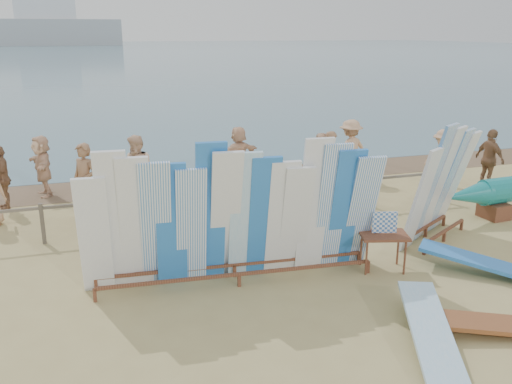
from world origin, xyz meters
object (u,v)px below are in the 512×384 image
object	(u,v)px
vendor_table	(383,251)
beach_chair_left	(187,203)
beachgoer_1	(85,183)
beachgoer_2	(138,171)
beachgoer_7	(331,162)
side_surfboard_rack	(439,187)
stroller	(331,188)
beachgoer_extra_0	(442,158)
beachgoer_9	(350,150)
main_surfboard_rack	(236,220)
beachgoer_extra_1	(2,178)
beachgoer_10	(490,159)
beachgoer_5	(239,154)
beachgoer_8	(322,163)
beach_chair_right	(281,198)
flat_board_d	(492,276)
flat_board_b	(431,350)
beachgoer_11	(42,166)

from	to	relation	value
vendor_table	beach_chair_left	xyz separation A→B (m)	(-2.93, 4.54, -0.14)
beachgoer_1	beachgoer_2	xyz separation A→B (m)	(1.33, 0.90, -0.03)
beachgoer_7	beachgoer_2	world-z (taller)	beachgoer_2
side_surfboard_rack	beachgoer_2	distance (m)	7.44
stroller	beachgoer_extra_0	xyz separation A→B (m)	(3.80, 0.54, 0.43)
beach_chair_left	beachgoer_9	xyz separation A→B (m)	(5.32, 1.56, 0.68)
main_surfboard_rack	side_surfboard_rack	size ratio (longest dim) A/B	2.03
stroller	beachgoer_extra_1	size ratio (longest dim) A/B	0.61
beachgoer_10	beachgoer_9	bearing A→B (deg)	53.80
beachgoer_9	beachgoer_5	xyz separation A→B (m)	(-3.25, 0.97, -0.10)
beachgoer_8	beach_chair_left	bearing A→B (deg)	172.77
side_surfboard_rack	beachgoer_extra_1	xyz separation A→B (m)	(-9.25, 5.08, -0.36)
side_surfboard_rack	stroller	bearing A→B (deg)	77.78
beach_chair_right	beachgoer_8	bearing A→B (deg)	-0.11
flat_board_d	beachgoer_2	world-z (taller)	beachgoer_2
side_surfboard_rack	beachgoer_1	size ratio (longest dim) A/B	1.40
vendor_table	beachgoer_5	distance (m)	7.14
vendor_table	side_surfboard_rack	bearing A→B (deg)	44.25
beach_chair_right	beachgoer_8	xyz separation A→B (m)	(1.57, 0.96, 0.60)
flat_board_b	beach_chair_right	xyz separation A→B (m)	(0.19, 6.82, 0.25)
vendor_table	beachgoer_7	world-z (taller)	beachgoer_7
beachgoer_5	beachgoer_extra_0	bearing A→B (deg)	137.76
flat_board_b	beachgoer_2	distance (m)	8.87
beachgoer_5	beachgoer_9	bearing A→B (deg)	144.19
beachgoer_extra_1	beachgoer_8	size ratio (longest dim) A/B	0.98
stroller	beachgoer_8	size ratio (longest dim) A/B	0.60
beach_chair_left	stroller	xyz separation A→B (m)	(3.80, -0.36, 0.16)
beachgoer_2	beachgoer_10	bearing A→B (deg)	34.81
beachgoer_7	beachgoer_8	distance (m)	0.25
flat_board_d	beach_chair_right	size ratio (longest dim) A/B	3.10
main_surfboard_rack	beachgoer_7	world-z (taller)	main_surfboard_rack
stroller	beachgoer_10	bearing A→B (deg)	6.17
beach_chair_right	stroller	world-z (taller)	stroller
flat_board_d	beachgoer_1	xyz separation A→B (m)	(-7.16, 5.54, 0.95)
beach_chair_right	stroller	xyz separation A→B (m)	(1.41, 0.01, 0.15)
flat_board_b	beachgoer_11	xyz separation A→B (m)	(-5.71, 9.83, 0.85)
flat_board_b	main_surfboard_rack	bearing A→B (deg)	146.96
vendor_table	beachgoer_extra_1	distance (m)	9.56
beachgoer_5	beachgoer_1	bearing A→B (deg)	9.26
beachgoer_10	beachgoer_11	bearing A→B (deg)	70.55
beachgoer_extra_0	beachgoer_2	size ratio (longest dim) A/B	0.91
stroller	beachgoer_9	bearing A→B (deg)	59.35
flat_board_b	beachgoer_2	bearing A→B (deg)	133.98
beachgoer_extra_0	beachgoer_9	xyz separation A→B (m)	(-2.29, 1.38, 0.09)
flat_board_d	beachgoer_11	xyz separation A→B (m)	(-8.26, 8.07, 0.85)
main_surfboard_rack	vendor_table	xyz separation A→B (m)	(2.80, -0.34, -0.81)
beachgoer_extra_0	beachgoer_8	bearing A→B (deg)	-117.85
vendor_table	beachgoer_8	distance (m)	5.25
vendor_table	beachgoer_5	world-z (taller)	beachgoer_5
beachgoer_11	beachgoer_1	size ratio (longest dim) A/B	0.89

